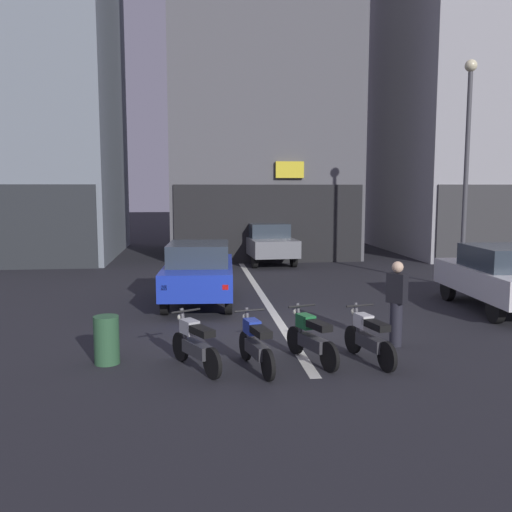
{
  "coord_description": "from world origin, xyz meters",
  "views": [
    {
      "loc": [
        -1.96,
        -11.55,
        3.08
      ],
      "look_at": [
        -0.41,
        2.0,
        1.4
      ],
      "focal_mm": 39.08,
      "sensor_mm": 36.0,
      "label": 1
    }
  ],
  "objects": [
    {
      "name": "motorcycle_white_row_right_mid",
      "position": [
        1.12,
        -2.24,
        0.46
      ],
      "size": [
        0.57,
        1.64,
        0.98
      ],
      "color": "black",
      "rests_on": "ground"
    },
    {
      "name": "car_blue_crossing_near",
      "position": [
        -1.8,
        3.11,
        0.89
      ],
      "size": [
        2.01,
        4.2,
        1.64
      ],
      "color": "black",
      "rests_on": "ground"
    },
    {
      "name": "ground_plane",
      "position": [
        0.0,
        0.0,
        0.0
      ],
      "size": [
        120.0,
        120.0,
        0.0
      ],
      "primitive_type": "plane",
      "color": "#232328"
    },
    {
      "name": "motorcycle_green_row_centre",
      "position": [
        0.1,
        -2.15,
        0.46
      ],
      "size": [
        0.69,
        1.6,
        0.98
      ],
      "color": "black",
      "rests_on": "ground"
    },
    {
      "name": "building_far_right",
      "position": [
        11.91,
        14.73,
        10.75
      ],
      "size": [
        8.64,
        10.01,
        21.52
      ],
      "color": "#9E9EA3",
      "rests_on": "ground"
    },
    {
      "name": "motorcycle_blue_row_left_mid",
      "position": [
        -0.92,
        -2.43,
        0.46
      ],
      "size": [
        0.57,
        1.64,
        0.98
      ],
      "color": "black",
      "rests_on": "ground"
    },
    {
      "name": "building_mid_block",
      "position": [
        1.16,
        14.73,
        7.92
      ],
      "size": [
        8.04,
        7.8,
        15.86
      ],
      "color": "#56565B",
      "rests_on": "ground"
    },
    {
      "name": "car_grey_down_street",
      "position": [
        1.08,
        10.9,
        0.89
      ],
      "size": [
        2.03,
        4.21,
        1.64
      ],
      "color": "black",
      "rests_on": "ground"
    },
    {
      "name": "motorcycle_silver_row_leftmost",
      "position": [
        -1.94,
        -2.3,
        0.46
      ],
      "size": [
        0.83,
        1.51,
        0.98
      ],
      "color": "black",
      "rests_on": "ground"
    },
    {
      "name": "person_by_motorcycles",
      "position": [
        1.96,
        -1.33,
        0.86
      ],
      "size": [
        0.4,
        0.42,
        1.67
      ],
      "color": "#23232D",
      "rests_on": "ground"
    },
    {
      "name": "car_white_parked_kerbside",
      "position": [
        5.7,
        1.41,
        0.89
      ],
      "size": [
        1.91,
        4.16,
        1.64
      ],
      "color": "black",
      "rests_on": "ground"
    },
    {
      "name": "street_lamp",
      "position": [
        6.29,
        4.61,
        4.16
      ],
      "size": [
        0.36,
        0.36,
        6.84
      ],
      "color": "#47474C",
      "rests_on": "ground"
    },
    {
      "name": "trash_bin",
      "position": [
        -3.48,
        -1.81,
        0.42
      ],
      "size": [
        0.44,
        0.44,
        0.85
      ],
      "primitive_type": "cylinder",
      "color": "#2D5938",
      "rests_on": "ground"
    },
    {
      "name": "lane_centre_line",
      "position": [
        0.0,
        6.0,
        0.0
      ],
      "size": [
        0.2,
        18.0,
        0.01
      ],
      "primitive_type": "cube",
      "color": "silver",
      "rests_on": "ground"
    }
  ]
}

